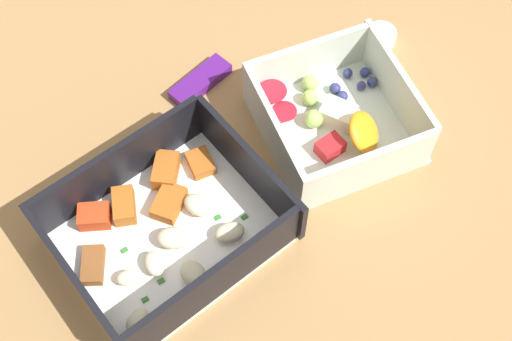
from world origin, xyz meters
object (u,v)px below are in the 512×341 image
fruit_bowl (332,117)px  pasta_container (166,226)px  paper_cup_liner (381,37)px  candy_bar (201,82)px

fruit_bowl → pasta_container: bearing=-175.3°
fruit_bowl → paper_cup_liner: 12.95cm
candy_bar → fruit_bowl: bearing=-54.6°
candy_bar → pasta_container: bearing=-129.8°
candy_bar → paper_cup_liner: paper_cup_liner is taller
fruit_bowl → paper_cup_liner: fruit_bowl is taller
pasta_container → candy_bar: 17.28cm
fruit_bowl → paper_cup_liner: size_ratio=4.95×
candy_bar → paper_cup_liner: size_ratio=2.12×
fruit_bowl → candy_bar: bearing=125.4°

